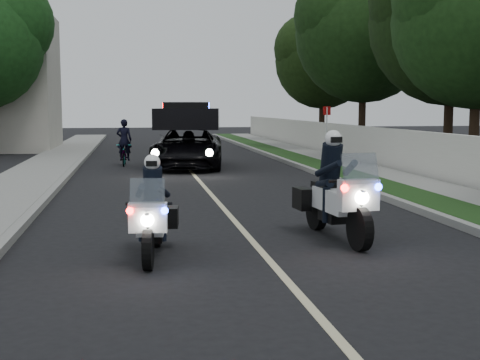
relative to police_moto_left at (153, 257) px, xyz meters
name	(u,v)px	position (x,y,z in m)	size (l,w,h in m)	color
ground	(270,262)	(1.72, -0.60, 0.00)	(120.00, 120.00, 0.00)	black
curb_right	(332,178)	(5.82, 9.40, 0.07)	(0.20, 60.00, 0.15)	gray
grass_verge	(353,177)	(6.52, 9.40, 0.08)	(1.20, 60.00, 0.16)	#193814
sidewalk_right	(393,177)	(7.82, 9.40, 0.08)	(1.40, 60.00, 0.16)	gray
property_wall	(423,155)	(8.82, 9.40, 0.75)	(0.22, 60.00, 1.50)	beige
curb_left	(61,183)	(-2.38, 9.40, 0.07)	(0.20, 60.00, 0.15)	gray
sidewalk_left	(21,184)	(-3.48, 9.40, 0.08)	(2.00, 60.00, 0.16)	gray
lane_marking	(201,183)	(1.72, 9.40, 0.00)	(0.12, 50.00, 0.01)	#BFB78C
police_moto_left	(153,257)	(0.00, 0.00, 0.00)	(0.65, 1.86, 1.58)	white
police_moto_right	(335,239)	(3.18, 0.84, 0.00)	(0.78, 2.23, 1.90)	silver
police_suv	(188,168)	(1.74, 14.18, 0.00)	(2.49, 5.37, 2.61)	black
bicycle	(125,166)	(-0.62, 15.46, 0.00)	(0.56, 1.62, 0.85)	black
cyclist	(125,166)	(-0.62, 15.46, 0.00)	(0.58, 0.38, 1.60)	black
sign_post	(326,161)	(7.72, 16.23, 0.00)	(0.37, 0.37, 2.36)	#AD0C0F
tree_right_b	(472,170)	(11.71, 11.49, 0.00)	(6.04, 6.04, 10.07)	#1B3E14
tree_right_c	(447,164)	(11.98, 13.95, 0.00)	(6.38, 6.38, 10.64)	black
tree_right_d	(361,152)	(11.08, 21.23, 0.00)	(6.79, 6.79, 11.32)	#193712
tree_right_e	(321,143)	(11.34, 29.09, 0.00)	(5.89, 5.89, 9.82)	#1B3310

